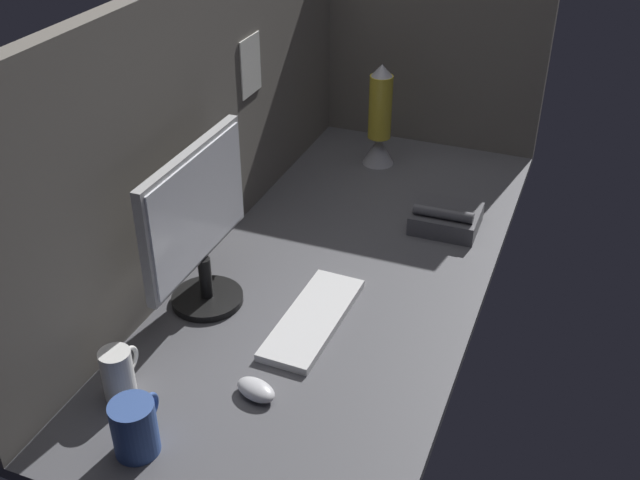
{
  "coord_description": "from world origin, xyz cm",
  "views": [
    {
      "loc": [
        -159.65,
        -57.72,
        114.08
      ],
      "look_at": [
        -11.3,
        0.0,
        14.0
      ],
      "focal_mm": 42.24,
      "sensor_mm": 36.0,
      "label": 1
    }
  ],
  "objects_px": {
    "monitor": "(198,222)",
    "mug_ceramic_blue": "(135,427)",
    "desk_phone": "(446,218)",
    "lava_lamp": "(380,123)",
    "keyboard": "(313,318)",
    "mouse": "(256,390)",
    "mug_ceramic_white": "(119,373)"
  },
  "relations": [
    {
      "from": "keyboard",
      "to": "desk_phone",
      "type": "height_order",
      "value": "desk_phone"
    },
    {
      "from": "mug_ceramic_white",
      "to": "monitor",
      "type": "bearing_deg",
      "value": -0.37
    },
    {
      "from": "mug_ceramic_white",
      "to": "desk_phone",
      "type": "distance_m",
      "value": 1.05
    },
    {
      "from": "keyboard",
      "to": "mouse",
      "type": "bearing_deg",
      "value": 177.76
    },
    {
      "from": "desk_phone",
      "to": "mug_ceramic_blue",
      "type": "bearing_deg",
      "value": 160.92
    },
    {
      "from": "mug_ceramic_white",
      "to": "desk_phone",
      "type": "xyz_separation_m",
      "value": [
        0.93,
        -0.48,
        -0.03
      ]
    },
    {
      "from": "mouse",
      "to": "mug_ceramic_blue",
      "type": "relative_size",
      "value": 0.75
    },
    {
      "from": "mug_ceramic_blue",
      "to": "desk_phone",
      "type": "bearing_deg",
      "value": -19.08
    },
    {
      "from": "mouse",
      "to": "mug_ceramic_white",
      "type": "distance_m",
      "value": 0.29
    },
    {
      "from": "mouse",
      "to": "mug_ceramic_white",
      "type": "bearing_deg",
      "value": 128.14
    },
    {
      "from": "monitor",
      "to": "mug_ceramic_blue",
      "type": "relative_size",
      "value": 3.36
    },
    {
      "from": "keyboard",
      "to": "mouse",
      "type": "distance_m",
      "value": 0.28
    },
    {
      "from": "monitor",
      "to": "desk_phone",
      "type": "bearing_deg",
      "value": -39.96
    },
    {
      "from": "monitor",
      "to": "lava_lamp",
      "type": "xyz_separation_m",
      "value": [
        0.91,
        -0.17,
        -0.09
      ]
    },
    {
      "from": "monitor",
      "to": "mug_ceramic_blue",
      "type": "bearing_deg",
      "value": -166.49
    },
    {
      "from": "mouse",
      "to": "desk_phone",
      "type": "xyz_separation_m",
      "value": [
        0.83,
        -0.21,
        0.01
      ]
    },
    {
      "from": "mug_ceramic_blue",
      "to": "desk_phone",
      "type": "xyz_separation_m",
      "value": [
        1.05,
        -0.36,
        -0.03
      ]
    },
    {
      "from": "desk_phone",
      "to": "monitor",
      "type": "bearing_deg",
      "value": 140.04
    },
    {
      "from": "monitor",
      "to": "desk_phone",
      "type": "distance_m",
      "value": 0.77
    },
    {
      "from": "keyboard",
      "to": "desk_phone",
      "type": "relative_size",
      "value": 1.92
    },
    {
      "from": "monitor",
      "to": "lava_lamp",
      "type": "distance_m",
      "value": 0.93
    },
    {
      "from": "monitor",
      "to": "mug_ceramic_blue",
      "type": "height_order",
      "value": "monitor"
    },
    {
      "from": "lava_lamp",
      "to": "desk_phone",
      "type": "bearing_deg",
      "value": -137.0
    },
    {
      "from": "mug_ceramic_blue",
      "to": "desk_phone",
      "type": "relative_size",
      "value": 0.67
    },
    {
      "from": "lava_lamp",
      "to": "desk_phone",
      "type": "distance_m",
      "value": 0.47
    },
    {
      "from": "keyboard",
      "to": "mug_ceramic_blue",
      "type": "relative_size",
      "value": 2.87
    },
    {
      "from": "mug_ceramic_blue",
      "to": "lava_lamp",
      "type": "distance_m",
      "value": 1.39
    },
    {
      "from": "monitor",
      "to": "keyboard",
      "type": "height_order",
      "value": "monitor"
    },
    {
      "from": "keyboard",
      "to": "mug_ceramic_white",
      "type": "height_order",
      "value": "mug_ceramic_white"
    },
    {
      "from": "mouse",
      "to": "lava_lamp",
      "type": "distance_m",
      "value": 1.18
    },
    {
      "from": "mug_ceramic_blue",
      "to": "mug_ceramic_white",
      "type": "bearing_deg",
      "value": 45.11
    },
    {
      "from": "mouse",
      "to": "keyboard",
      "type": "bearing_deg",
      "value": 13.41
    }
  ]
}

